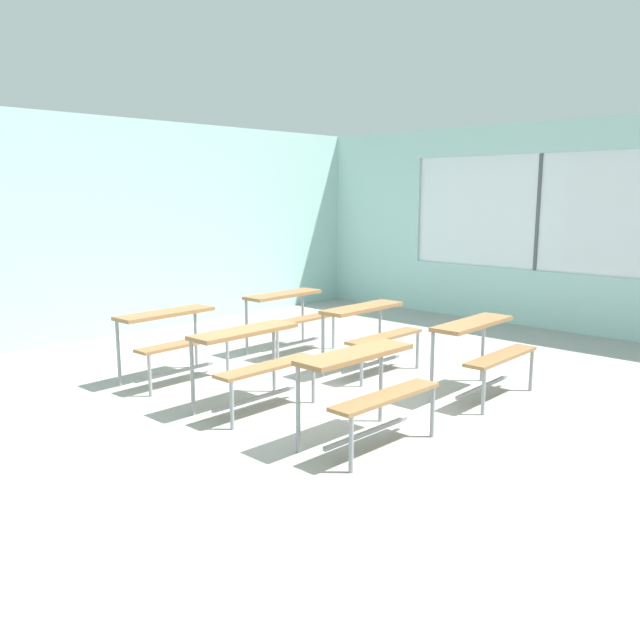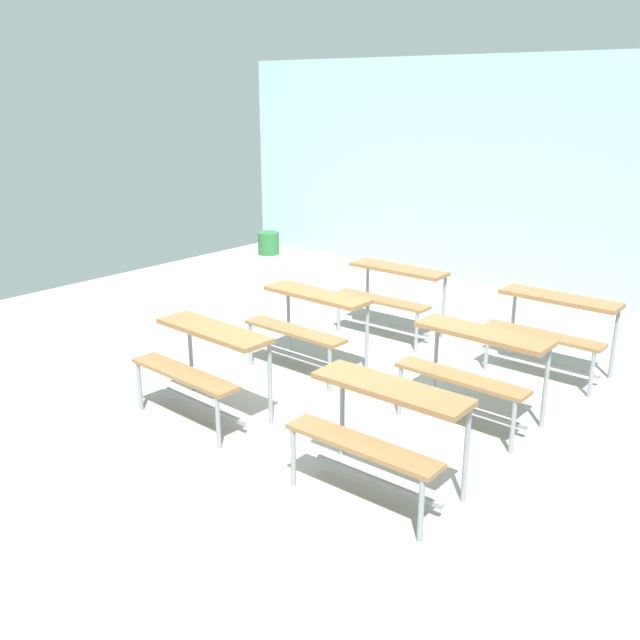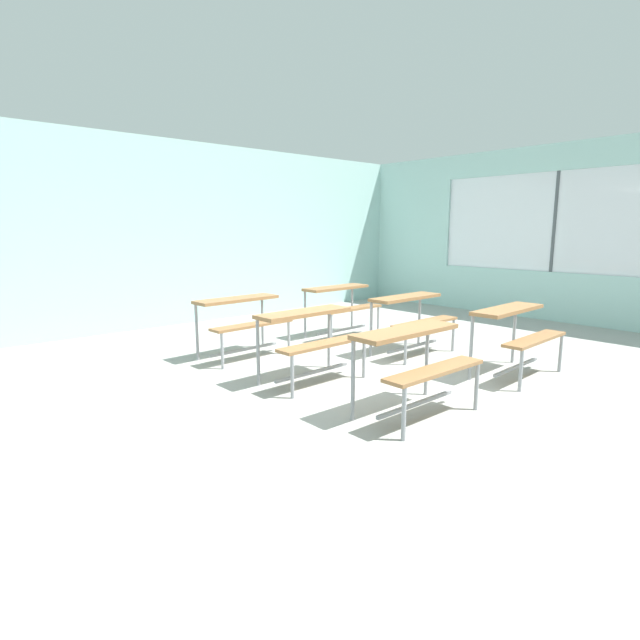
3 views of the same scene
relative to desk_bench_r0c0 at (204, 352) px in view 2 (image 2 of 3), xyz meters
name	(u,v)px [view 2 (image 2 of 3)]	position (x,y,z in m)	size (l,w,h in m)	color
ground	(307,403)	(0.43, 0.76, -0.59)	(10.00, 9.00, 0.05)	#9E9E99
wall_back	(543,178)	(0.43, 5.26, 0.94)	(10.00, 0.12, 3.00)	#A8D1CC
desk_bench_r0c0	(204,352)	(0.00, 0.00, 0.00)	(1.11, 0.60, 0.74)	olive
desk_bench_r0c1	(381,416)	(1.77, -0.01, 0.00)	(1.12, 0.63, 0.74)	olive
desk_bench_r1c0	(309,313)	(-0.04, 1.33, 0.00)	(1.11, 0.60, 0.74)	olive
desk_bench_r1c1	(475,356)	(1.70, 1.36, 0.00)	(1.10, 0.60, 0.74)	olive
desk_bench_r2c0	(393,285)	(-0.02, 2.66, 0.00)	(1.12, 0.63, 0.74)	olive
desk_bench_r2c1	(554,317)	(1.76, 2.72, 0.00)	(1.11, 0.61, 0.74)	olive
trash_bin	(269,243)	(-3.81, 4.57, -0.38)	(0.34, 0.34, 0.36)	#2D6B38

